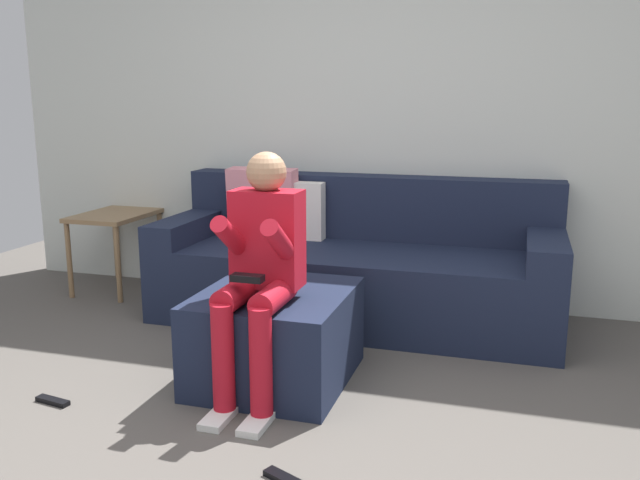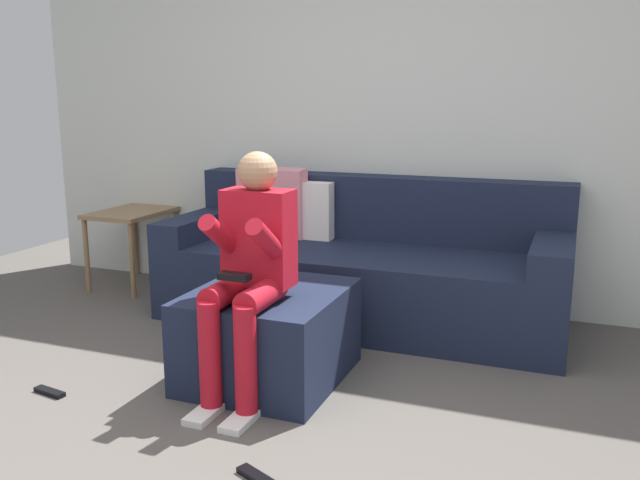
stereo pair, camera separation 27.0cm
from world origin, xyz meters
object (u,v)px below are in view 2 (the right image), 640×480
object	(u,v)px
couch_sectional	(361,266)
remote_near_ottoman	(255,476)
person_seated	(249,263)
remote_by_storage_bin	(50,392)
ottoman	(269,335)
side_table	(132,222)

from	to	relation	value
couch_sectional	remote_near_ottoman	world-z (taller)	couch_sectional
person_seated	remote_by_storage_bin	world-z (taller)	person_seated
remote_near_ottoman	remote_by_storage_bin	world-z (taller)	same
couch_sectional	person_seated	xyz separation A→B (m)	(-0.12, -1.26, 0.30)
ottoman	remote_near_ottoman	xyz separation A→B (m)	(0.34, -0.83, -0.21)
person_seated	remote_near_ottoman	xyz separation A→B (m)	(0.34, -0.64, -0.62)
remote_near_ottoman	couch_sectional	bearing A→B (deg)	120.73
ottoman	remote_near_ottoman	size ratio (longest dim) A/B	4.67
ottoman	side_table	bearing A→B (deg)	144.94
couch_sectional	remote_near_ottoman	size ratio (longest dim) A/B	14.68
ottoman	remote_by_storage_bin	world-z (taller)	ottoman
couch_sectional	side_table	size ratio (longest dim) A/B	3.97
couch_sectional	ottoman	bearing A→B (deg)	-96.78
side_table	remote_near_ottoman	bearing A→B (deg)	-45.03
ottoman	remote_near_ottoman	distance (m)	0.92
ottoman	remote_near_ottoman	bearing A→B (deg)	-67.86
remote_by_storage_bin	remote_near_ottoman	bearing A→B (deg)	-4.33
person_seated	side_table	size ratio (longest dim) A/B	1.83
person_seated	couch_sectional	bearing A→B (deg)	84.41
ottoman	side_table	distance (m)	2.03
remote_near_ottoman	ottoman	bearing A→B (deg)	136.46
person_seated	remote_by_storage_bin	xyz separation A→B (m)	(-0.88, -0.35, -0.62)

